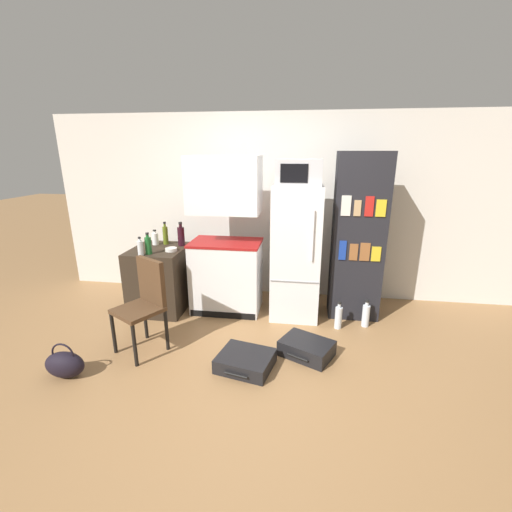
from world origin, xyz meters
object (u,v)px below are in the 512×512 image
object	(u,v)px
microwave	(299,172)
suitcase_large_flat	(245,361)
bottle_wine_dark	(181,236)
refrigerator	(296,253)
bottle_clear_short	(140,248)
suitcase_small_flat	(307,348)
side_table	(161,279)
water_bottle_front	(338,317)
handbag	(65,364)
bookshelf	(358,238)
kitchen_hutch	(226,243)
bottle_milk_white	(155,238)
bottle_green_tall	(148,245)
bowl	(171,249)
bottle_olive_oil	(165,235)
chair	(145,298)
water_bottle_middle	(366,315)

from	to	relation	value
microwave	suitcase_large_flat	bearing A→B (deg)	-108.86
bottle_wine_dark	refrigerator	bearing A→B (deg)	-3.84
bottle_clear_short	suitcase_small_flat	bearing A→B (deg)	-14.98
side_table	water_bottle_front	bearing A→B (deg)	-5.81
refrigerator	bottle_wine_dark	size ratio (longest dim) A/B	5.23
side_table	refrigerator	size ratio (longest dim) A/B	0.50
bottle_clear_short	handbag	world-z (taller)	bottle_clear_short
bookshelf	kitchen_hutch	bearing A→B (deg)	-177.00
microwave	water_bottle_front	bearing A→B (deg)	-30.01
bottle_milk_white	handbag	bearing A→B (deg)	-96.44
bottle_green_tall	bowl	world-z (taller)	bottle_green_tall
bowl	handbag	world-z (taller)	bowl
bottle_green_tall	bottle_olive_oil	size ratio (longest dim) A/B	0.87
microwave	chair	bearing A→B (deg)	-145.70
side_table	bowl	world-z (taller)	bowl
bottle_clear_short	bottle_green_tall	bearing A→B (deg)	48.60
water_bottle_front	water_bottle_middle	distance (m)	0.33
bottle_wine_dark	water_bottle_middle	bearing A→B (deg)	-7.51
bottle_olive_oil	suitcase_small_flat	xyz separation A→B (m)	(1.83, -1.03, -0.84)
bottle_wine_dark	suitcase_large_flat	world-z (taller)	bottle_wine_dark
kitchen_hutch	bottle_milk_white	size ratio (longest dim) A/B	9.87
side_table	kitchen_hutch	size ratio (longest dim) A/B	0.42
bottle_olive_oil	bottle_milk_white	bearing A→B (deg)	-163.17
microwave	bottle_wine_dark	xyz separation A→B (m)	(-1.45, 0.10, -0.80)
handbag	bottle_milk_white	bearing A→B (deg)	83.56
bottle_milk_white	chair	bearing A→B (deg)	-72.20
bottle_olive_oil	suitcase_large_flat	size ratio (longest dim) A/B	0.51
handbag	bottle_olive_oil	bearing A→B (deg)	79.53
suitcase_small_flat	water_bottle_middle	xyz separation A→B (m)	(0.67, 0.70, 0.06)
side_table	bottle_milk_white	size ratio (longest dim) A/B	4.14
microwave	bowl	distance (m)	1.74
bottle_milk_white	water_bottle_middle	size ratio (longest dim) A/B	0.59
chair	water_bottle_front	xyz separation A→B (m)	(1.96, 0.69, -0.41)
bottle_wine_dark	suitcase_large_flat	bearing A→B (deg)	-50.89
suitcase_large_flat	chair	bearing A→B (deg)	-178.31
refrigerator	microwave	bearing A→B (deg)	-106.52
chair	bowl	bearing A→B (deg)	122.84
bottle_milk_white	bottle_green_tall	bearing A→B (deg)	-76.27
refrigerator	suitcase_large_flat	world-z (taller)	refrigerator
handbag	water_bottle_middle	xyz separation A→B (m)	(2.80, 1.35, 0.01)
bottle_olive_oil	handbag	world-z (taller)	bottle_olive_oil
handbag	water_bottle_front	distance (m)	2.79
side_table	suitcase_small_flat	size ratio (longest dim) A/B	1.35
kitchen_hutch	handbag	distance (m)	2.07
kitchen_hutch	side_table	bearing A→B (deg)	-173.70
refrigerator	water_bottle_front	size ratio (longest dim) A/B	4.78
water_bottle_front	bottle_green_tall	bearing A→B (deg)	-179.51
kitchen_hutch	chair	distance (m)	1.21
bookshelf	chair	xyz separation A→B (m)	(-2.15, -1.09, -0.42)
bookshelf	microwave	bearing A→B (deg)	-171.81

